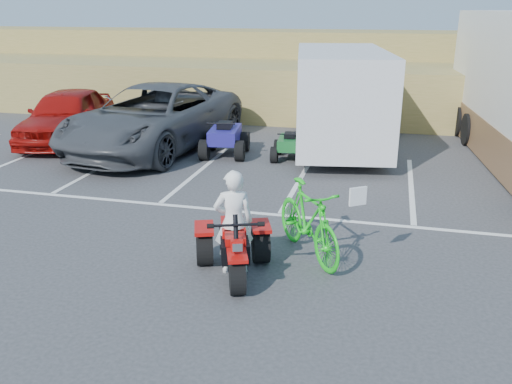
% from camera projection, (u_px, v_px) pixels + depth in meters
% --- Properties ---
extents(ground, '(100.00, 100.00, 0.00)m').
position_uv_depth(ground, '(250.00, 266.00, 9.05)').
color(ground, '#353537').
rests_on(ground, ground).
extents(parking_stripes, '(28.00, 5.16, 0.01)m').
position_uv_depth(parking_stripes, '(330.00, 193.00, 12.58)').
color(parking_stripes, white).
rests_on(parking_stripes, ground).
extents(grass_embankment, '(40.00, 8.50, 3.10)m').
position_uv_depth(grass_embankment, '(343.00, 74.00, 22.80)').
color(grass_embankment, olive).
rests_on(grass_embankment, ground).
extents(red_trike_atv, '(1.75, 2.00, 1.09)m').
position_uv_depth(red_trike_atv, '(235.00, 275.00, 8.73)').
color(red_trike_atv, '#B00D0A').
rests_on(red_trike_atv, ground).
extents(rider, '(0.73, 0.60, 1.72)m').
position_uv_depth(rider, '(234.00, 222.00, 8.60)').
color(rider, white).
rests_on(rider, ground).
extents(green_dirt_bike, '(1.76, 2.12, 1.31)m').
position_uv_depth(green_dirt_bike, '(308.00, 221.00, 9.22)').
color(green_dirt_bike, '#14BF19').
rests_on(green_dirt_bike, ground).
extents(grey_pickup, '(4.06, 7.26, 1.92)m').
position_uv_depth(grey_pickup, '(154.00, 118.00, 16.25)').
color(grey_pickup, '#3E4145').
rests_on(grey_pickup, ground).
extents(red_car, '(2.96, 5.22, 1.68)m').
position_uv_depth(red_car, '(67.00, 115.00, 17.25)').
color(red_car, '#950C08').
rests_on(red_car, ground).
extents(cargo_trailer, '(3.51, 6.61, 2.93)m').
position_uv_depth(cargo_trailer, '(340.00, 96.00, 16.12)').
color(cargo_trailer, silver).
rests_on(cargo_trailer, ground).
extents(quad_atv_blue, '(1.48, 1.84, 1.10)m').
position_uv_depth(quad_atv_blue, '(225.00, 155.00, 15.81)').
color(quad_atv_blue, navy).
rests_on(quad_atv_blue, ground).
extents(quad_atv_green, '(1.09, 1.39, 0.85)m').
position_uv_depth(quad_atv_green, '(290.00, 159.00, 15.42)').
color(quad_atv_green, '#145924').
rests_on(quad_atv_green, ground).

